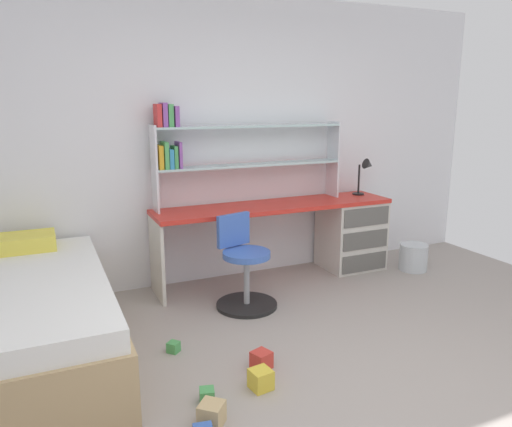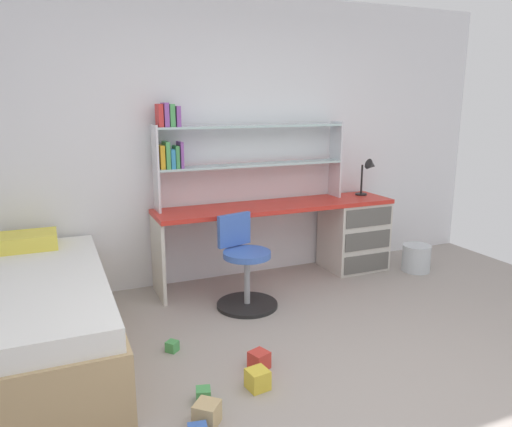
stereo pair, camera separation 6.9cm
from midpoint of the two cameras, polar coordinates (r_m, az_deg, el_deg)
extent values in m
cube|color=#9E938C|center=(3.03, 15.28, -22.14)|extent=(5.79, 5.96, 0.02)
cube|color=silver|center=(4.71, -3.03, 8.44)|extent=(5.79, 0.06, 2.68)
cube|color=red|center=(4.67, 2.93, 0.86)|extent=(2.35, 0.52, 0.04)
cube|color=beige|center=(5.19, 11.68, -2.41)|extent=(0.59, 0.49, 0.71)
cube|color=beige|center=(4.40, -10.92, -5.19)|extent=(0.03, 0.47, 0.71)
cube|color=#5E5B57|center=(5.07, 13.17, -5.68)|extent=(0.53, 0.01, 0.18)
cube|color=#5E5B57|center=(5.00, 13.31, -3.10)|extent=(0.53, 0.01, 0.18)
cube|color=#5E5B57|center=(4.94, 13.46, -0.45)|extent=(0.53, 0.01, 0.18)
cube|color=silver|center=(4.37, -11.17, 5.15)|extent=(0.02, 0.22, 0.76)
cube|color=silver|center=(5.07, 9.66, 6.26)|extent=(0.02, 0.22, 0.76)
cube|color=silver|center=(4.65, 0.02, 5.72)|extent=(1.82, 0.22, 0.02)
cube|color=silver|center=(4.61, 0.02, 10.17)|extent=(1.82, 0.22, 0.02)
cube|color=gold|center=(4.37, -10.59, 6.52)|extent=(0.04, 0.17, 0.20)
cube|color=#4CA559|center=(4.38, -10.00, 6.75)|extent=(0.04, 0.19, 0.23)
cube|color=#338CBF|center=(4.39, -9.46, 6.37)|extent=(0.04, 0.20, 0.17)
cube|color=#4CA559|center=(4.40, -8.88, 6.57)|extent=(0.03, 0.15, 0.20)
cube|color=purple|center=(4.41, -8.41, 6.82)|extent=(0.03, 0.17, 0.23)
cube|color=red|center=(4.34, -10.78, 11.19)|extent=(0.04, 0.16, 0.19)
cube|color=purple|center=(4.35, -10.13, 11.29)|extent=(0.04, 0.16, 0.20)
cube|color=#4CA559|center=(4.37, -9.47, 11.24)|extent=(0.04, 0.16, 0.19)
cube|color=purple|center=(4.38, -8.82, 11.16)|extent=(0.04, 0.18, 0.18)
cylinder|color=black|center=(5.24, 12.53, 2.22)|extent=(0.12, 0.12, 0.02)
cylinder|color=black|center=(5.21, 12.61, 3.92)|extent=(0.02, 0.02, 0.30)
cone|color=black|center=(5.20, 13.73, 5.51)|extent=(0.12, 0.11, 0.13)
cylinder|color=black|center=(4.24, -0.57, -10.60)|extent=(0.52, 0.52, 0.03)
cylinder|color=#A5A8AD|center=(4.16, -0.57, -8.01)|extent=(0.05, 0.05, 0.44)
cylinder|color=#3F66BF|center=(4.08, -0.58, -4.80)|extent=(0.40, 0.40, 0.05)
cube|color=#3F66BF|center=(4.17, -2.10, -1.91)|extent=(0.32, 0.12, 0.28)
cube|color=tan|center=(3.67, -24.80, -12.28)|extent=(1.11, 2.02, 0.43)
cube|color=white|center=(3.57, -25.24, -8.10)|extent=(1.05, 1.96, 0.14)
cube|color=#EAD84C|center=(4.25, -25.13, -2.96)|extent=(0.50, 0.32, 0.12)
cylinder|color=silver|center=(5.31, 18.57, -4.96)|extent=(0.29, 0.29, 0.27)
cube|color=#479E51|center=(3.04, -5.49, -20.37)|extent=(0.10, 0.10, 0.08)
cube|color=red|center=(3.33, 0.99, -16.73)|extent=(0.15, 0.15, 0.11)
cube|color=gold|center=(3.13, 0.86, -18.79)|extent=(0.14, 0.14, 0.12)
cube|color=tan|center=(2.86, -5.01, -22.25)|extent=(0.18, 0.18, 0.13)
cube|color=#479E51|center=(3.58, -9.20, -15.06)|extent=(0.10, 0.10, 0.07)
camera|label=1|loc=(0.03, -89.48, 0.12)|focal=34.24mm
camera|label=2|loc=(0.03, 90.52, -0.12)|focal=34.24mm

